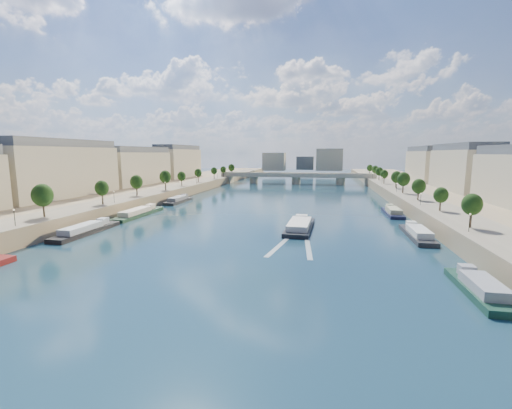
% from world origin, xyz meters
% --- Properties ---
extents(ground, '(700.00, 700.00, 0.00)m').
position_xyz_m(ground, '(0.00, 100.00, 0.00)').
color(ground, '#0C2637').
rests_on(ground, ground).
extents(quay_left, '(44.00, 520.00, 5.00)m').
position_xyz_m(quay_left, '(-72.00, 100.00, 2.50)').
color(quay_left, '#9E8460').
rests_on(quay_left, ground).
extents(quay_right, '(44.00, 520.00, 5.00)m').
position_xyz_m(quay_right, '(72.00, 100.00, 2.50)').
color(quay_right, '#9E8460').
rests_on(quay_right, ground).
extents(pave_left, '(14.00, 520.00, 0.10)m').
position_xyz_m(pave_left, '(-57.00, 100.00, 5.05)').
color(pave_left, gray).
rests_on(pave_left, quay_left).
extents(pave_right, '(14.00, 520.00, 0.10)m').
position_xyz_m(pave_right, '(57.00, 100.00, 5.05)').
color(pave_right, gray).
rests_on(pave_right, quay_right).
extents(trees_left, '(4.80, 268.80, 8.26)m').
position_xyz_m(trees_left, '(-55.00, 102.00, 10.48)').
color(trees_left, '#382B1E').
rests_on(trees_left, ground).
extents(trees_right, '(4.80, 268.80, 8.26)m').
position_xyz_m(trees_right, '(55.00, 110.00, 10.48)').
color(trees_right, '#382B1E').
rests_on(trees_right, ground).
extents(lamps_left, '(0.36, 200.36, 4.28)m').
position_xyz_m(lamps_left, '(-52.50, 90.00, 7.78)').
color(lamps_left, black).
rests_on(lamps_left, ground).
extents(lamps_right, '(0.36, 200.36, 4.28)m').
position_xyz_m(lamps_right, '(52.50, 105.00, 7.78)').
color(lamps_right, black).
rests_on(lamps_right, ground).
extents(buildings_left, '(16.00, 226.00, 23.20)m').
position_xyz_m(buildings_left, '(-85.00, 112.00, 16.45)').
color(buildings_left, '#C0B493').
rests_on(buildings_left, ground).
extents(buildings_right, '(16.00, 226.00, 23.20)m').
position_xyz_m(buildings_right, '(85.00, 112.00, 16.45)').
color(buildings_right, '#C0B493').
rests_on(buildings_right, ground).
extents(skyline, '(79.00, 42.00, 22.00)m').
position_xyz_m(skyline, '(3.19, 319.52, 14.66)').
color(skyline, '#C0B493').
rests_on(skyline, ground).
extents(bridge, '(112.00, 12.00, 8.15)m').
position_xyz_m(bridge, '(0.00, 215.72, 5.08)').
color(bridge, '#C1B79E').
rests_on(bridge, ground).
extents(tour_barge, '(8.00, 25.23, 3.59)m').
position_xyz_m(tour_barge, '(13.56, 62.81, 0.89)').
color(tour_barge, black).
rests_on(tour_barge, ground).
extents(wake, '(10.76, 26.01, 0.04)m').
position_xyz_m(wake, '(13.56, 46.14, 0.02)').
color(wake, silver).
rests_on(wake, ground).
extents(moored_barges_left, '(5.00, 157.62, 3.60)m').
position_xyz_m(moored_barges_left, '(-45.50, 42.18, 0.84)').
color(moored_barges_left, black).
rests_on(moored_barges_left, ground).
extents(moored_barges_right, '(5.00, 132.64, 3.60)m').
position_xyz_m(moored_barges_right, '(45.50, 37.71, 0.84)').
color(moored_barges_right, black).
rests_on(moored_barges_right, ground).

